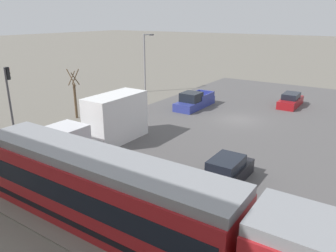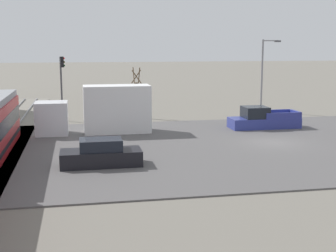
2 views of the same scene
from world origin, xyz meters
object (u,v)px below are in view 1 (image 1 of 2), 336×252
object	(u,v)px
light_rail_tram	(245,247)
sedan_car_1	(226,172)
pickup_truck	(194,101)
traffic_light_pole	(9,94)
street_lamp_near_crossing	(146,59)
street_tree	(75,96)
sedan_car_0	(291,101)
box_truck	(105,123)

from	to	relation	value
light_rail_tram	sedan_car_1	xyz separation A→B (m)	(3.75, -6.92, -1.05)
pickup_truck	light_rail_tram	bearing A→B (deg)	123.23
pickup_truck	sedan_car_1	distance (m)	16.74
traffic_light_pole	street_lamp_near_crossing	world-z (taller)	street_lamp_near_crossing
pickup_truck	street_lamp_near_crossing	bearing A→B (deg)	-22.43
traffic_light_pole	street_tree	xyz separation A→B (m)	(0.53, -6.76, -1.54)
light_rail_tram	street_tree	xyz separation A→B (m)	(21.27, -11.17, 0.40)
street_tree	street_lamp_near_crossing	size ratio (longest dim) A/B	0.65
sedan_car_0	traffic_light_pole	bearing A→B (deg)	-125.03
sedan_car_1	traffic_light_pole	world-z (taller)	traffic_light_pole
sedan_car_1	traffic_light_pole	size ratio (longest dim) A/B	0.79
box_truck	sedan_car_0	distance (m)	21.31
light_rail_tram	traffic_light_pole	xyz separation A→B (m)	(20.75, -4.40, 1.95)
light_rail_tram	sedan_car_1	distance (m)	7.94
box_truck	sedan_car_0	world-z (taller)	box_truck
street_lamp_near_crossing	traffic_light_pole	bearing A→B (deg)	95.92
traffic_light_pole	street_lamp_near_crossing	xyz separation A→B (m)	(2.08, -20.01, 0.58)
light_rail_tram	street_lamp_near_crossing	size ratio (longest dim) A/B	3.82
street_tree	street_lamp_near_crossing	distance (m)	13.50
sedan_car_1	street_tree	size ratio (longest dim) A/B	0.95
light_rail_tram	street_lamp_near_crossing	xyz separation A→B (m)	(22.82, -24.41, 2.52)
sedan_car_1	street_tree	world-z (taller)	street_tree
pickup_truck	street_lamp_near_crossing	size ratio (longest dim) A/B	0.78
box_truck	sedan_car_1	distance (m)	10.14
traffic_light_pole	sedan_car_0	bearing A→B (deg)	-125.03
sedan_car_0	street_lamp_near_crossing	distance (m)	18.34
box_truck	street_tree	bearing A→B (deg)	-26.24
sedan_car_0	sedan_car_1	xyz separation A→B (m)	(-1.25, 19.95, 0.03)
light_rail_tram	traffic_light_pole	bearing A→B (deg)	-11.99
pickup_truck	traffic_light_pole	distance (m)	17.96
pickup_truck	sedan_car_1	bearing A→B (deg)	125.47
light_rail_tram	sedan_car_0	world-z (taller)	light_rail_tram
sedan_car_0	traffic_light_pole	xyz separation A→B (m)	(15.74, 22.46, 3.03)
street_tree	street_lamp_near_crossing	world-z (taller)	street_lamp_near_crossing
light_rail_tram	street_lamp_near_crossing	bearing A→B (deg)	-46.93
sedan_car_0	street_lamp_near_crossing	xyz separation A→B (m)	(17.82, 2.45, 3.61)
traffic_light_pole	light_rail_tram	bearing A→B (deg)	168.01
light_rail_tram	traffic_light_pole	size ratio (longest dim) A/B	4.86
box_truck	sedan_car_0	xyz separation A→B (m)	(-8.81, -19.37, -1.09)
sedan_car_0	traffic_light_pole	world-z (taller)	traffic_light_pole
sedan_car_1	street_lamp_near_crossing	size ratio (longest dim) A/B	0.62
sedan_car_1	street_tree	bearing A→B (deg)	-13.64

